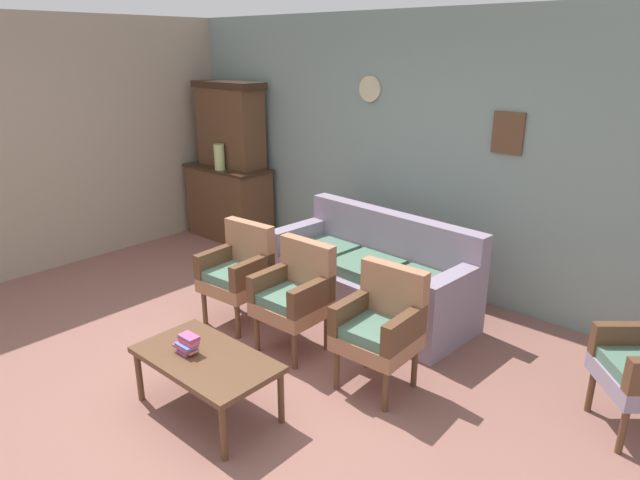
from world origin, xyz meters
TOP-DOWN VIEW (x-y plane):
  - ground_plane at (0.00, 0.00)m, footprint 7.68×7.68m
  - wall_back_with_decor at (0.00, 2.63)m, footprint 6.40×0.09m
  - wall_left_side at (-3.23, 0.00)m, footprint 0.06×5.20m
  - side_cabinet at (-2.55, 2.25)m, footprint 1.16×0.55m
  - cabinet_upper_hutch at (-2.55, 2.33)m, footprint 0.99×0.38m
  - vase_on_cabinet at (-2.47, 2.07)m, footprint 0.13×0.13m
  - floral_couch at (0.11, 1.75)m, footprint 2.01×0.93m
  - armchair_row_middle at (-0.65, 0.78)m, footprint 0.55×0.52m
  - armchair_near_cabinet at (0.06, 0.77)m, footprint 0.53×0.50m
  - armchair_near_couch_end at (0.89, 0.79)m, footprint 0.54×0.51m
  - coffee_table at (0.20, -0.23)m, footprint 1.00×0.56m
  - book_stack_on_table at (0.07, -0.28)m, footprint 0.17×0.11m

SIDE VIEW (x-z plane):
  - ground_plane at x=0.00m, z-range 0.00..0.00m
  - floral_couch at x=0.11m, z-range -0.12..0.78m
  - coffee_table at x=0.20m, z-range 0.17..0.59m
  - side_cabinet at x=-2.55m, z-range 0.00..0.93m
  - book_stack_on_table at x=0.07m, z-range 0.42..0.55m
  - armchair_row_middle at x=-0.65m, z-range 0.05..0.95m
  - armchair_near_cabinet at x=0.06m, z-range 0.05..0.95m
  - armchair_near_couch_end at x=0.89m, z-range 0.05..0.95m
  - vase_on_cabinet at x=-2.47m, z-range 0.93..1.24m
  - wall_left_side at x=-3.23m, z-range 0.00..2.70m
  - wall_back_with_decor at x=0.00m, z-range 0.00..2.70m
  - cabinet_upper_hutch at x=-2.55m, z-range 0.94..1.97m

